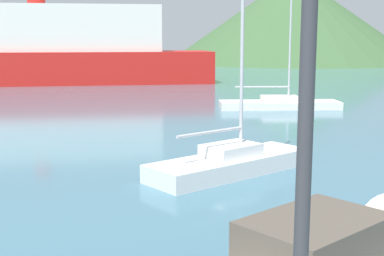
{
  "coord_description": "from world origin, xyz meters",
  "views": [
    {
      "loc": [
        -7.75,
        -3.51,
        4.37
      ],
      "look_at": [
        -0.72,
        14.0,
        1.2
      ],
      "focal_mm": 50.0,
      "sensor_mm": 36.0,
      "label": 1
    }
  ],
  "objects_px": {
    "streetlamp": "(307,87)",
    "sailboat_inner": "(280,103)",
    "sailboat_middle": "(231,160)",
    "ferry_distant": "(38,50)"
  },
  "relations": [
    {
      "from": "ferry_distant",
      "to": "streetlamp",
      "type": "bearing_deg",
      "value": -80.76
    },
    {
      "from": "streetlamp",
      "to": "sailboat_inner",
      "type": "bearing_deg",
      "value": 59.11
    },
    {
      "from": "streetlamp",
      "to": "sailboat_middle",
      "type": "height_order",
      "value": "sailboat_middle"
    },
    {
      "from": "sailboat_inner",
      "to": "sailboat_middle",
      "type": "distance_m",
      "value": 16.95
    },
    {
      "from": "sailboat_inner",
      "to": "sailboat_middle",
      "type": "relative_size",
      "value": 0.98
    },
    {
      "from": "streetlamp",
      "to": "sailboat_inner",
      "type": "xyz_separation_m",
      "value": [
        15.32,
        25.61,
        -3.65
      ]
    },
    {
      "from": "sailboat_inner",
      "to": "sailboat_middle",
      "type": "height_order",
      "value": "sailboat_middle"
    },
    {
      "from": "streetlamp",
      "to": "ferry_distant",
      "type": "bearing_deg",
      "value": 86.15
    },
    {
      "from": "sailboat_inner",
      "to": "streetlamp",
      "type": "bearing_deg",
      "value": -101.41
    },
    {
      "from": "streetlamp",
      "to": "sailboat_middle",
      "type": "relative_size",
      "value": 0.59
    }
  ]
}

